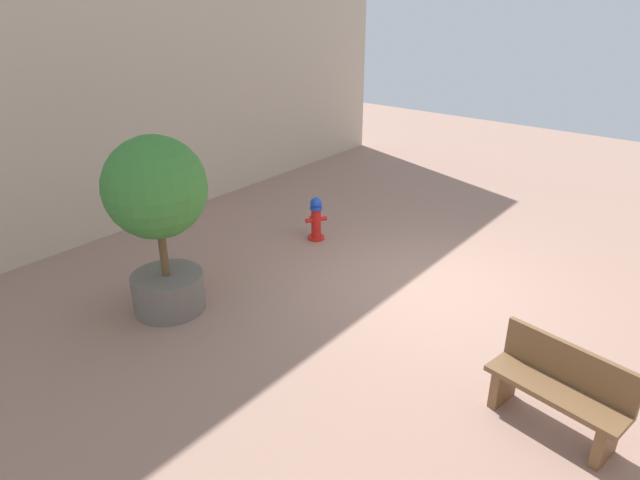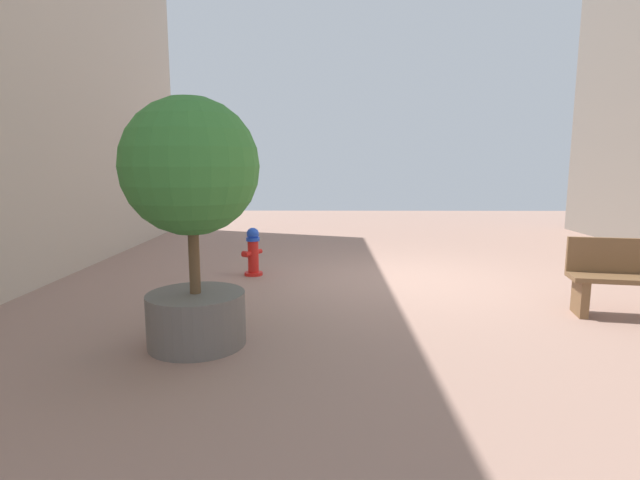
# 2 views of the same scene
# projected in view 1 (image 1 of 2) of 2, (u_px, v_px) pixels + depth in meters

# --- Properties ---
(ground_plane) EXTENTS (23.40, 23.40, 0.00)m
(ground_plane) POSITION_uv_depth(u_px,v_px,m) (430.00, 287.00, 8.61)
(ground_plane) COLOR #9E7A6B
(fire_hydrant) EXTENTS (0.37, 0.38, 0.80)m
(fire_hydrant) POSITION_uv_depth(u_px,v_px,m) (316.00, 218.00, 10.08)
(fire_hydrant) COLOR red
(fire_hydrant) RESTS_ON ground_plane
(bench_near) EXTENTS (1.46, 0.69, 0.95)m
(bench_near) POSITION_uv_depth(u_px,v_px,m) (559.00, 388.00, 5.70)
(bench_near) COLOR brown
(bench_near) RESTS_ON ground_plane
(planter_tree) EXTENTS (1.37, 1.37, 2.51)m
(planter_tree) POSITION_uv_depth(u_px,v_px,m) (158.00, 207.00, 7.40)
(planter_tree) COLOR slate
(planter_tree) RESTS_ON ground_plane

